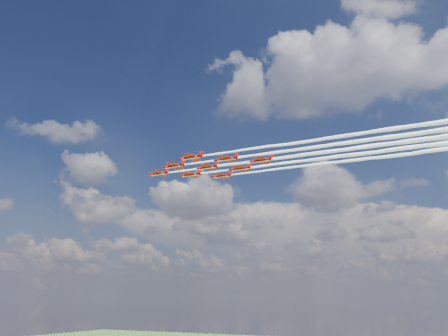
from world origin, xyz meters
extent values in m
cylinder|color=#AF0B09|center=(-14.11, -3.51, 83.82)|extent=(7.60, 1.36, 1.04)
cone|color=#AF0B09|center=(-18.83, -3.71, 83.82)|extent=(1.93, 1.12, 1.04)
cone|color=#AF0B09|center=(-9.67, -3.32, 83.82)|extent=(1.46, 1.01, 0.94)
ellipsoid|color=black|center=(-16.00, -3.59, 84.24)|extent=(2.00, 0.94, 0.68)
cube|color=#AF0B09|center=(-13.64, -3.49, 83.77)|extent=(3.40, 8.82, 0.13)
cube|color=#AF0B09|center=(-10.33, -3.34, 83.82)|extent=(1.47, 3.46, 0.11)
cube|color=#AF0B09|center=(-10.14, -3.34, 84.67)|extent=(1.52, 0.20, 1.70)
cube|color=silver|center=(-14.11, -3.51, 83.34)|extent=(7.12, 1.15, 0.11)
cylinder|color=#AF0B09|center=(-3.19, -9.61, 83.82)|extent=(7.60, 1.36, 1.04)
cone|color=#AF0B09|center=(-7.91, -9.81, 83.82)|extent=(1.93, 1.12, 1.04)
cone|color=#AF0B09|center=(1.25, -9.42, 83.82)|extent=(1.46, 1.01, 0.94)
ellipsoid|color=black|center=(-5.08, -9.69, 84.24)|extent=(2.00, 0.94, 0.68)
cube|color=#AF0B09|center=(-2.72, -9.59, 83.77)|extent=(3.40, 8.82, 0.13)
cube|color=#AF0B09|center=(0.59, -9.45, 83.82)|extent=(1.47, 3.46, 0.11)
cube|color=#AF0B09|center=(0.78, -9.44, 84.67)|extent=(1.52, 0.20, 1.70)
cube|color=silver|center=(-3.19, -9.61, 83.34)|extent=(7.12, 1.15, 0.11)
cylinder|color=#AF0B09|center=(-3.76, 3.51, 83.82)|extent=(7.60, 1.36, 1.04)
cone|color=#AF0B09|center=(-8.48, 3.31, 83.82)|extent=(1.93, 1.12, 1.04)
cone|color=#AF0B09|center=(0.68, 3.71, 83.82)|extent=(1.46, 1.01, 0.94)
ellipsoid|color=black|center=(-5.64, 3.43, 84.24)|extent=(2.00, 0.94, 0.68)
cube|color=#AF0B09|center=(-3.28, 3.53, 83.77)|extent=(3.40, 8.82, 0.13)
cube|color=#AF0B09|center=(0.02, 3.68, 83.82)|extent=(1.47, 3.46, 0.11)
cube|color=#AF0B09|center=(0.21, 3.69, 84.67)|extent=(1.52, 0.20, 1.70)
cube|color=silver|center=(-3.76, 3.51, 83.34)|extent=(7.12, 1.15, 0.11)
cylinder|color=#AF0B09|center=(7.73, -15.72, 83.82)|extent=(7.60, 1.36, 1.04)
cone|color=#AF0B09|center=(3.01, -15.92, 83.82)|extent=(1.93, 1.12, 1.04)
cone|color=#AF0B09|center=(12.17, -15.53, 83.82)|extent=(1.46, 1.01, 0.94)
ellipsoid|color=black|center=(5.84, -15.80, 84.24)|extent=(2.00, 0.94, 0.68)
cube|color=#AF0B09|center=(8.20, -15.70, 83.77)|extent=(3.40, 8.82, 0.13)
cube|color=#AF0B09|center=(11.51, -15.55, 83.82)|extent=(1.47, 3.46, 0.11)
cube|color=#AF0B09|center=(11.69, -15.55, 84.67)|extent=(1.52, 0.20, 1.70)
cube|color=silver|center=(7.73, -15.72, 83.34)|extent=(7.12, 1.15, 0.11)
cylinder|color=#AF0B09|center=(7.16, -2.59, 83.82)|extent=(7.60, 1.36, 1.04)
cone|color=#AF0B09|center=(2.44, -2.79, 83.82)|extent=(1.93, 1.12, 1.04)
cone|color=#AF0B09|center=(11.60, -2.40, 83.82)|extent=(1.46, 1.01, 0.94)
ellipsoid|color=black|center=(5.28, -2.67, 84.24)|extent=(2.00, 0.94, 0.68)
cube|color=#AF0B09|center=(7.64, -2.57, 83.77)|extent=(3.40, 8.82, 0.13)
cube|color=#AF0B09|center=(10.94, -2.43, 83.82)|extent=(1.47, 3.46, 0.11)
cube|color=#AF0B09|center=(11.13, -2.42, 84.67)|extent=(1.52, 0.20, 1.70)
cube|color=silver|center=(7.16, -2.59, 83.34)|extent=(7.12, 1.15, 0.11)
cylinder|color=#AF0B09|center=(6.60, 10.54, 83.82)|extent=(7.60, 1.36, 1.04)
cone|color=#AF0B09|center=(1.88, 10.33, 83.82)|extent=(1.93, 1.12, 1.04)
cone|color=#AF0B09|center=(11.04, 10.73, 83.82)|extent=(1.46, 1.01, 0.94)
ellipsoid|color=black|center=(4.71, 10.45, 84.24)|extent=(2.00, 0.94, 0.68)
cube|color=#AF0B09|center=(7.07, 10.56, 83.77)|extent=(3.40, 8.82, 0.13)
cube|color=#AF0B09|center=(10.37, 10.70, 83.82)|extent=(1.47, 3.46, 0.11)
cube|color=#AF0B09|center=(10.56, 10.71, 84.67)|extent=(1.52, 0.20, 1.70)
cube|color=silver|center=(6.60, 10.54, 83.34)|extent=(7.12, 1.15, 0.11)
cylinder|color=#AF0B09|center=(18.08, -8.70, 83.82)|extent=(7.60, 1.36, 1.04)
cone|color=#AF0B09|center=(13.36, -8.90, 83.82)|extent=(1.93, 1.12, 1.04)
cone|color=#AF0B09|center=(22.52, -8.50, 83.82)|extent=(1.46, 1.01, 0.94)
ellipsoid|color=black|center=(16.19, -8.78, 84.24)|extent=(2.00, 0.94, 0.68)
cube|color=#AF0B09|center=(18.55, -8.67, 83.77)|extent=(3.40, 8.82, 0.13)
cube|color=#AF0B09|center=(21.86, -8.53, 83.82)|extent=(1.47, 3.46, 0.11)
cube|color=#AF0B09|center=(22.05, -8.52, 84.67)|extent=(1.52, 0.20, 1.70)
cube|color=silver|center=(18.08, -8.70, 83.34)|extent=(7.12, 1.15, 0.11)
cylinder|color=#AF0B09|center=(17.52, 4.43, 83.82)|extent=(7.60, 1.36, 1.04)
cone|color=#AF0B09|center=(12.80, 4.23, 83.82)|extent=(1.93, 1.12, 1.04)
cone|color=#AF0B09|center=(21.95, 4.62, 83.82)|extent=(1.46, 1.01, 0.94)
ellipsoid|color=black|center=(15.63, 4.35, 84.24)|extent=(2.00, 0.94, 0.68)
cube|color=#AF0B09|center=(17.99, 4.45, 83.77)|extent=(3.40, 8.82, 0.13)
cube|color=#AF0B09|center=(21.29, 4.59, 83.82)|extent=(1.47, 3.46, 0.11)
cube|color=#AF0B09|center=(21.48, 4.60, 84.67)|extent=(1.52, 0.20, 1.70)
cube|color=silver|center=(17.52, 4.43, 83.34)|extent=(7.12, 1.15, 0.11)
cylinder|color=#AF0B09|center=(28.44, -1.67, 83.82)|extent=(7.60, 1.36, 1.04)
cone|color=#AF0B09|center=(23.72, -1.88, 83.82)|extent=(1.93, 1.12, 1.04)
cone|color=#AF0B09|center=(32.87, -1.48, 83.82)|extent=(1.46, 1.01, 0.94)
ellipsoid|color=black|center=(26.55, -1.76, 84.24)|extent=(2.00, 0.94, 0.68)
cube|color=#AF0B09|center=(28.91, -1.65, 83.77)|extent=(3.40, 8.82, 0.13)
cube|color=#AF0B09|center=(32.21, -1.51, 83.82)|extent=(1.47, 3.46, 0.11)
cube|color=#AF0B09|center=(32.40, -1.50, 84.67)|extent=(1.52, 0.20, 1.70)
cube|color=silver|center=(28.44, -1.67, 83.34)|extent=(7.12, 1.15, 0.11)
camera|label=1|loc=(81.98, -140.21, 36.93)|focal=35.00mm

